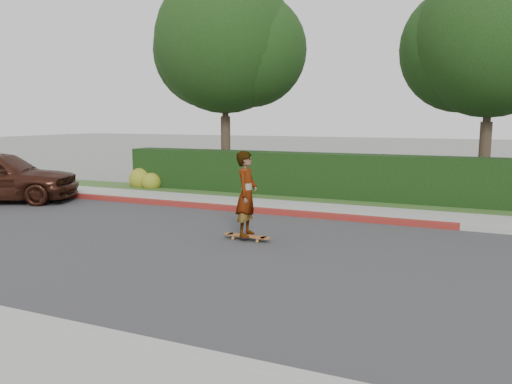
% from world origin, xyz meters
% --- Properties ---
extents(ground, '(120.00, 120.00, 0.00)m').
position_xyz_m(ground, '(0.00, 0.00, 0.00)').
color(ground, slate).
rests_on(ground, ground).
extents(road, '(60.00, 8.00, 0.01)m').
position_xyz_m(road, '(0.00, 0.00, 0.01)').
color(road, '#2D2D30').
rests_on(road, ground).
extents(curb_far, '(60.00, 0.20, 0.15)m').
position_xyz_m(curb_far, '(0.00, 4.10, 0.07)').
color(curb_far, '#9E9E99').
rests_on(curb_far, ground).
extents(curb_red_section, '(12.00, 0.21, 0.15)m').
position_xyz_m(curb_red_section, '(-5.00, 4.10, 0.08)').
color(curb_red_section, maroon).
rests_on(curb_red_section, ground).
extents(sidewalk_far, '(60.00, 1.60, 0.12)m').
position_xyz_m(sidewalk_far, '(0.00, 5.00, 0.06)').
color(sidewalk_far, gray).
rests_on(sidewalk_far, ground).
extents(planting_strip, '(60.00, 1.60, 0.10)m').
position_xyz_m(planting_strip, '(0.00, 6.60, 0.05)').
color(planting_strip, '#2D4C1E').
rests_on(planting_strip, ground).
extents(hedge, '(15.00, 1.00, 1.50)m').
position_xyz_m(hedge, '(-3.00, 7.20, 0.75)').
color(hedge, black).
rests_on(hedge, ground).
extents(flowering_shrub, '(1.40, 1.00, 0.90)m').
position_xyz_m(flowering_shrub, '(-10.01, 6.74, 0.33)').
color(flowering_shrub, '#2D4C19').
rests_on(flowering_shrub, ground).
extents(tree_left, '(5.99, 5.21, 8.00)m').
position_xyz_m(tree_left, '(-7.51, 8.69, 5.26)').
color(tree_left, '#33261C').
rests_on(tree_left, ground).
extents(tree_center, '(5.66, 4.84, 7.44)m').
position_xyz_m(tree_center, '(1.49, 9.19, 4.90)').
color(tree_center, '#33261C').
rests_on(tree_center, ground).
extents(skateboard, '(1.10, 0.25, 0.10)m').
position_xyz_m(skateboard, '(-3.21, 1.12, 0.10)').
color(skateboard, '#B38431').
rests_on(skateboard, ground).
extents(skateboarder, '(0.51, 0.71, 1.83)m').
position_xyz_m(skateboarder, '(-3.21, 1.12, 1.03)').
color(skateboarder, white).
rests_on(skateboarder, skateboard).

